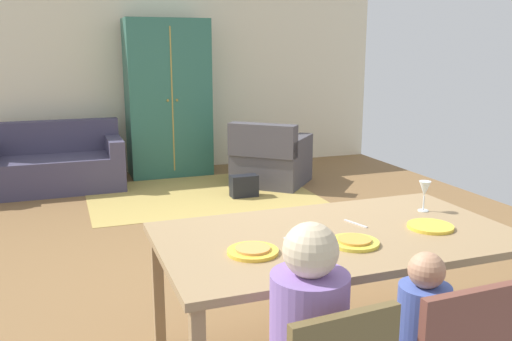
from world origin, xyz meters
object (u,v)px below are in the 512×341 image
object	(u,v)px
plate_near_woman	(430,226)
wine_glass	(425,190)
plate_near_man	(253,251)
handbag	(244,186)
couch	(54,165)
armchair	(270,160)
dining_table	(337,244)
armoire	(168,98)
plate_near_child	(354,243)

from	to	relation	value
plate_near_woman	wine_glass	distance (m)	0.35
plate_near_man	plate_near_woman	bearing A→B (deg)	1.10
plate_near_man	handbag	xyz separation A→B (m)	(1.17, 3.57, -0.64)
couch	handbag	xyz separation A→B (m)	(2.09, -1.16, -0.17)
couch	handbag	bearing A→B (deg)	-28.95
couch	armchair	xyz separation A→B (m)	(2.61, -0.70, 0.01)
dining_table	plate_near_woman	xyz separation A→B (m)	(0.52, -0.10, 0.07)
dining_table	armchair	size ratio (longest dim) A/B	1.57
wine_glass	armoire	world-z (taller)	armoire
plate_near_child	armoire	bearing A→B (deg)	89.23
plate_near_woman	armchair	distance (m)	4.09
plate_near_man	plate_near_child	bearing A→B (deg)	-6.56
plate_near_man	wine_glass	xyz separation A→B (m)	(1.21, 0.30, 0.12)
wine_glass	dining_table	bearing A→B (deg)	-165.24
plate_near_man	armoire	world-z (taller)	armoire
plate_near_man	armchair	xyz separation A→B (m)	(1.68, 4.03, -0.45)
plate_near_child	plate_near_woman	distance (m)	0.53
armchair	plate_near_woman	bearing A→B (deg)	-99.03
plate_near_child	plate_near_woman	world-z (taller)	same
plate_near_man	couch	size ratio (longest dim) A/B	0.15
plate_near_man	plate_near_child	size ratio (longest dim) A/B	1.00
plate_near_man	couch	distance (m)	4.84
dining_table	armoire	distance (m)	4.97
dining_table	armoire	world-z (taller)	armoire
wine_glass	armchair	xyz separation A→B (m)	(0.48, 3.73, -0.57)
handbag	plate_near_man	bearing A→B (deg)	-108.10
couch	armchair	distance (m)	2.70
dining_table	wine_glass	bearing A→B (deg)	14.76
plate_near_child	wine_glass	world-z (taller)	wine_glass
couch	handbag	distance (m)	2.40
dining_table	handbag	distance (m)	3.56
couch	armchair	world-z (taller)	same
plate_near_child	couch	world-z (taller)	couch
handbag	armchair	bearing A→B (deg)	41.80
armchair	handbag	size ratio (longest dim) A/B	3.77
armoire	handbag	bearing A→B (deg)	-68.95
plate_near_woman	couch	xyz separation A→B (m)	(-1.97, 4.71, -0.46)
plate_near_woman	handbag	world-z (taller)	plate_near_woman
dining_table	wine_glass	size ratio (longest dim) A/B	10.21
plate_near_woman	armoire	distance (m)	5.08
couch	plate_near_child	bearing A→B (deg)	-73.20
plate_near_woman	armoire	size ratio (longest dim) A/B	0.12
couch	plate_near_man	bearing A→B (deg)	-78.94
plate_near_woman	wine_glass	size ratio (longest dim) A/B	1.34
couch	handbag	world-z (taller)	couch
plate_near_child	couch	xyz separation A→B (m)	(-1.45, 4.79, -0.46)
plate_near_woman	wine_glass	world-z (taller)	wine_glass
dining_table	plate_near_child	bearing A→B (deg)	-90.00
plate_near_child	armchair	bearing A→B (deg)	74.18
handbag	wine_glass	bearing A→B (deg)	-89.35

